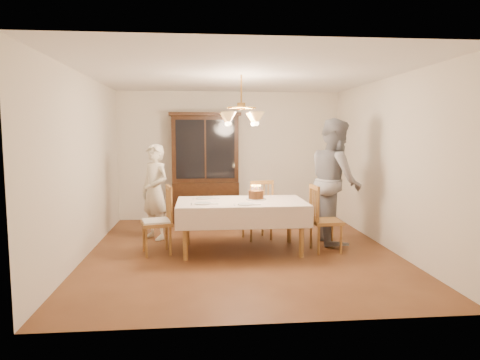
{
  "coord_description": "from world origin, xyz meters",
  "views": [
    {
      "loc": [
        -0.6,
        -6.26,
        1.76
      ],
      "look_at": [
        0.0,
        0.2,
        1.05
      ],
      "focal_mm": 32.0,
      "sensor_mm": 36.0,
      "label": 1
    }
  ],
  "objects": [
    {
      "name": "room_shell",
      "position": [
        0.0,
        0.0,
        1.58
      ],
      "size": [
        5.0,
        5.0,
        5.0
      ],
      "color": "white",
      "rests_on": "ground"
    },
    {
      "name": "elderly_woman",
      "position": [
        -1.36,
        0.88,
        0.79
      ],
      "size": [
        0.68,
        0.68,
        1.59
      ],
      "primitive_type": "imported",
      "rotation": [
        0.0,
        0.0,
        -0.79
      ],
      "color": "#F4EBCE",
      "rests_on": "ground"
    },
    {
      "name": "place_setting_near_left",
      "position": [
        -0.55,
        -0.23,
        0.77
      ],
      "size": [
        0.38,
        0.24,
        0.02
      ],
      "color": "white",
      "rests_on": "dining_table"
    },
    {
      "name": "chair_right_end",
      "position": [
        1.24,
        -0.14,
        0.44
      ],
      "size": [
        0.44,
        0.46,
        1.0
      ],
      "color": "brown",
      "rests_on": "ground"
    },
    {
      "name": "chair_far_side",
      "position": [
        0.34,
        0.69,
        0.44
      ],
      "size": [
        0.54,
        0.53,
        1.0
      ],
      "color": "brown",
      "rests_on": "ground"
    },
    {
      "name": "place_setting_far_left",
      "position": [
        -0.53,
        0.27,
        0.77
      ],
      "size": [
        0.41,
        0.26,
        0.02
      ],
      "color": "white",
      "rests_on": "dining_table"
    },
    {
      "name": "ground",
      "position": [
        0.0,
        0.0,
        0.0
      ],
      "size": [
        5.0,
        5.0,
        0.0
      ],
      "primitive_type": "plane",
      "color": "#573019",
      "rests_on": "ground"
    },
    {
      "name": "china_hutch",
      "position": [
        -0.5,
        2.25,
        1.04
      ],
      "size": [
        1.38,
        0.54,
        2.16
      ],
      "color": "black",
      "rests_on": "ground"
    },
    {
      "name": "place_setting_near_right",
      "position": [
        0.04,
        -0.35,
        0.77
      ],
      "size": [
        0.38,
        0.23,
        0.02
      ],
      "color": "white",
      "rests_on": "dining_table"
    },
    {
      "name": "birthday_cake",
      "position": [
        0.24,
        0.11,
        0.82
      ],
      "size": [
        0.3,
        0.3,
        0.22
      ],
      "color": "white",
      "rests_on": "dining_table"
    },
    {
      "name": "chair_left_end",
      "position": [
        -1.24,
        -0.03,
        0.45
      ],
      "size": [
        0.51,
        0.52,
        1.0
      ],
      "color": "brown",
      "rests_on": "ground"
    },
    {
      "name": "dining_table",
      "position": [
        0.0,
        0.0,
        0.68
      ],
      "size": [
        1.9,
        1.1,
        0.76
      ],
      "color": "brown",
      "rests_on": "ground"
    },
    {
      "name": "adult_in_grey",
      "position": [
        1.56,
        0.4,
        1.0
      ],
      "size": [
        0.78,
        0.99,
        2.0
      ],
      "primitive_type": "imported",
      "rotation": [
        0.0,
        0.0,
        1.54
      ],
      "color": "slate",
      "rests_on": "ground"
    },
    {
      "name": "chandelier",
      "position": [
        -0.0,
        -0.0,
        1.98
      ],
      "size": [
        0.62,
        0.62,
        0.73
      ],
      "color": "#BF8C3F",
      "rests_on": "ground"
    }
  ]
}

